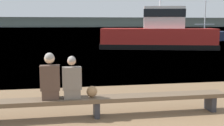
# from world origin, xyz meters

# --- Properties ---
(water_surface) EXTENTS (240.00, 240.00, 0.00)m
(water_surface) POSITION_xyz_m (0.00, 125.83, 0.00)
(water_surface) COLOR #5684A3
(water_surface) RESTS_ON ground
(far_shoreline) EXTENTS (600.00, 12.00, 5.74)m
(far_shoreline) POSITION_xyz_m (0.00, 172.40, 2.87)
(far_shoreline) COLOR #4C4C42
(far_shoreline) RESTS_ON ground
(bench_main) EXTENTS (6.27, 0.46, 0.46)m
(bench_main) POSITION_xyz_m (-1.11, 2.73, 0.38)
(bench_main) COLOR brown
(bench_main) RESTS_ON ground
(person_left) EXTENTS (0.42, 0.39, 1.05)m
(person_left) POSITION_xyz_m (-2.13, 2.73, 0.93)
(person_left) COLOR #4C382D
(person_left) RESTS_ON bench_main
(person_right) EXTENTS (0.42, 0.38, 0.96)m
(person_right) POSITION_xyz_m (-1.65, 2.73, 0.87)
(person_right) COLOR #70665B
(person_right) RESTS_ON bench_main
(shopping_bag) EXTENTS (0.25, 0.18, 0.26)m
(shopping_bag) POSITION_xyz_m (-1.20, 2.75, 0.59)
(shopping_bag) COLOR #9E754C
(shopping_bag) RESTS_ON bench_main
(tugboat_red) EXTENTS (10.06, 5.21, 6.86)m
(tugboat_red) POSITION_xyz_m (6.17, 19.37, 1.12)
(tugboat_red) COLOR red
(tugboat_red) RESTS_ON water_surface
(moored_sailboat) EXTENTS (6.89, 3.81, 6.48)m
(moored_sailboat) POSITION_xyz_m (15.69, 28.96, 0.58)
(moored_sailboat) COLOR #1E2847
(moored_sailboat) RESTS_ON water_surface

